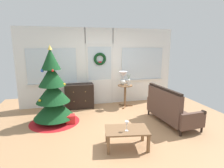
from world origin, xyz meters
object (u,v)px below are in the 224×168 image
at_px(flower_vase, 129,82).
at_px(wine_glass, 127,124).
at_px(coffee_table, 127,132).
at_px(gift_box, 70,119).
at_px(side_table, 125,91).
at_px(christmas_tree, 53,96).
at_px(table_lamp, 123,76).
at_px(dresser_cabinet, 79,96).
at_px(settee_sofa, 169,109).

bearing_deg(flower_vase, wine_glass, -109.85).
height_order(flower_vase, coffee_table, flower_vase).
height_order(wine_glass, gift_box, wine_glass).
distance_m(side_table, coffee_table, 2.49).
xyz_separation_m(christmas_tree, gift_box, (0.40, -0.20, -0.60)).
bearing_deg(table_lamp, christmas_tree, -159.66).
xyz_separation_m(table_lamp, wine_glass, (-0.70, -2.48, -0.49)).
distance_m(table_lamp, coffee_table, 2.60).
height_order(christmas_tree, coffee_table, christmas_tree).
distance_m(christmas_tree, wine_glass, 2.22).
distance_m(coffee_table, gift_box, 1.78).
relative_size(christmas_tree, flower_vase, 5.73).
distance_m(flower_vase, gift_box, 2.22).
bearing_deg(wine_glass, table_lamp, 74.25).
relative_size(table_lamp, gift_box, 1.90).
relative_size(dresser_cabinet, table_lamp, 2.07).
height_order(settee_sofa, flower_vase, flower_vase).
xyz_separation_m(dresser_cabinet, side_table, (1.46, -0.26, 0.13)).
bearing_deg(dresser_cabinet, flower_vase, -11.62).
height_order(side_table, table_lamp, table_lamp).
distance_m(dresser_cabinet, wine_glass, 2.79).
xyz_separation_m(flower_vase, gift_box, (-1.89, -0.89, -0.73)).
relative_size(christmas_tree, coffee_table, 2.20).
distance_m(side_table, flower_vase, 0.35).
bearing_deg(gift_box, dresser_cabinet, 74.87).
xyz_separation_m(dresser_cabinet, table_lamp, (1.40, -0.22, 0.62)).
xyz_separation_m(coffee_table, gift_box, (-1.06, 1.42, -0.21)).
xyz_separation_m(dresser_cabinet, flower_vase, (1.56, -0.32, 0.46)).
bearing_deg(side_table, christmas_tree, -161.11).
xyz_separation_m(dresser_cabinet, gift_box, (-0.33, -1.22, -0.27)).
relative_size(christmas_tree, wine_glass, 10.28).
bearing_deg(coffee_table, table_lamp, 74.41).
distance_m(christmas_tree, table_lamp, 2.30).
distance_m(christmas_tree, coffee_table, 2.22).
distance_m(coffee_table, wine_glass, 0.21).
relative_size(settee_sofa, wine_glass, 8.05).
bearing_deg(dresser_cabinet, settee_sofa, -39.58).
bearing_deg(christmas_tree, table_lamp, 20.34).
distance_m(settee_sofa, table_lamp, 1.86).
bearing_deg(dresser_cabinet, table_lamp, -8.97).
xyz_separation_m(side_table, coffee_table, (-0.73, -2.38, -0.19)).
bearing_deg(gift_box, flower_vase, 25.32).
bearing_deg(christmas_tree, wine_glass, -49.61).
xyz_separation_m(settee_sofa, wine_glass, (-1.47, -0.91, 0.15)).
xyz_separation_m(christmas_tree, coffee_table, (1.46, -1.62, -0.38)).
bearing_deg(settee_sofa, side_table, 114.79).
relative_size(side_table, flower_vase, 2.08).
height_order(dresser_cabinet, coffee_table, dresser_cabinet).
bearing_deg(settee_sofa, table_lamp, 116.03).
height_order(christmas_tree, side_table, christmas_tree).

